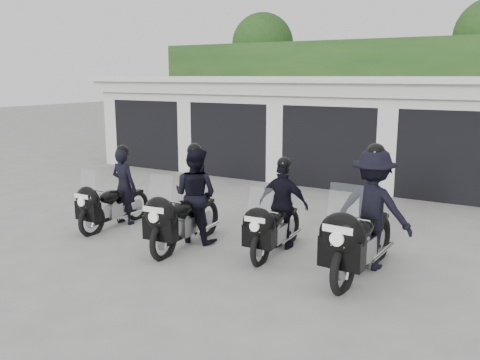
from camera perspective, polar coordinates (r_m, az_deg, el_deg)
The scene contains 7 objects.
ground at distance 9.12m, azimuth -2.85°, elevation -7.47°, with size 80.00×80.00×0.00m, color #999994.
garage_block at distance 16.05m, azimuth 13.15°, elevation 5.77°, with size 16.40×6.80×2.96m.
background_vegetation at distance 20.58m, azimuth 18.48°, elevation 10.46°, with size 20.00×3.90×5.80m.
police_bike_a at distance 10.42m, azimuth -13.87°, elevation -1.56°, with size 0.57×1.92×1.68m.
police_bike_b at distance 9.07m, azimuth -5.66°, elevation -2.42°, with size 0.88×2.15×1.87m.
police_bike_c at distance 8.73m, azimuth 4.46°, elevation -3.48°, with size 0.93×1.93×1.68m.
police_bike_d at distance 8.00m, azimuth 14.21°, elevation -4.03°, with size 1.26×2.35×2.04m.
Camera 1 is at (4.75, -7.19, 2.98)m, focal length 38.00 mm.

